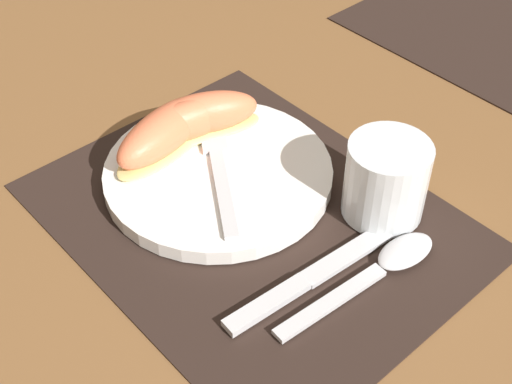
# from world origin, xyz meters

# --- Properties ---
(ground_plane) EXTENTS (3.00, 3.00, 0.00)m
(ground_plane) POSITION_xyz_m (0.00, 0.00, 0.00)
(ground_plane) COLOR brown
(placemat) EXTENTS (0.41, 0.32, 0.00)m
(placemat) POSITION_xyz_m (0.00, 0.00, 0.00)
(placemat) COLOR black
(placemat) RESTS_ON ground_plane
(plate) EXTENTS (0.23, 0.23, 0.02)m
(plate) POSITION_xyz_m (-0.06, 0.01, 0.01)
(plate) COLOR white
(plate) RESTS_ON placemat
(juice_glass) EXTENTS (0.08, 0.08, 0.08)m
(juice_glass) POSITION_xyz_m (0.08, 0.10, 0.04)
(juice_glass) COLOR silver
(juice_glass) RESTS_ON placemat
(knife) EXTENTS (0.03, 0.21, 0.01)m
(knife) POSITION_xyz_m (0.10, -0.01, 0.01)
(knife) COLOR silver
(knife) RESTS_ON placemat
(spoon) EXTENTS (0.04, 0.18, 0.01)m
(spoon) POSITION_xyz_m (0.13, 0.05, 0.01)
(spoon) COLOR silver
(spoon) RESTS_ON placemat
(fork) EXTENTS (0.18, 0.12, 0.00)m
(fork) POSITION_xyz_m (-0.07, 0.02, 0.02)
(fork) COLOR silver
(fork) RESTS_ON plate
(citrus_wedge_0) EXTENTS (0.09, 0.13, 0.05)m
(citrus_wedge_0) POSITION_xyz_m (-0.12, 0.04, 0.04)
(citrus_wedge_0) COLOR #F4DB84
(citrus_wedge_0) RESTS_ON plate
(citrus_wedge_1) EXTENTS (0.07, 0.13, 0.04)m
(citrus_wedge_1) POSITION_xyz_m (-0.12, 0.02, 0.04)
(citrus_wedge_1) COLOR #F4DB84
(citrus_wedge_1) RESTS_ON plate
(citrus_wedge_2) EXTENTS (0.08, 0.14, 0.04)m
(citrus_wedge_2) POSITION_xyz_m (-0.12, -0.01, 0.04)
(citrus_wedge_2) COLOR #F4DB84
(citrus_wedge_2) RESTS_ON plate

